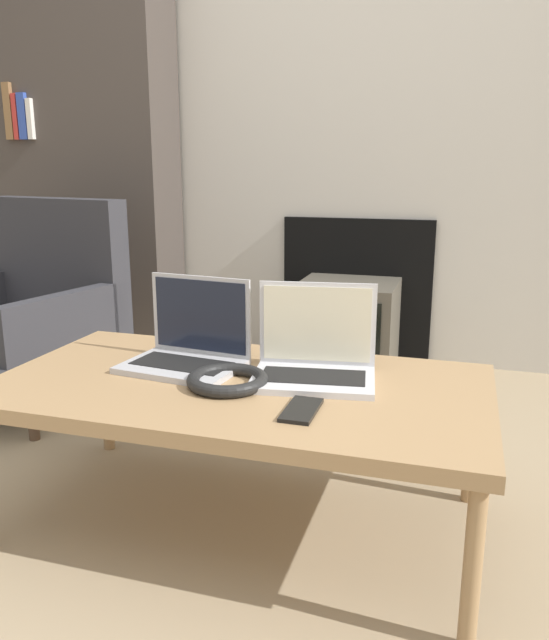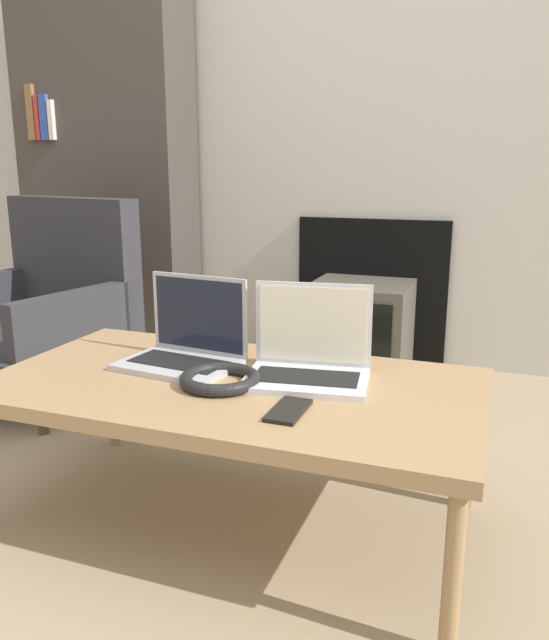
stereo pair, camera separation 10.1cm
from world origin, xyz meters
TOP-DOWN VIEW (x-y plane):
  - ground_plane at (0.00, 0.00)m, footprint 14.00×14.00m
  - wall_back at (0.00, 1.86)m, footprint 7.00×0.08m
  - table at (0.00, 0.29)m, footprint 1.22×0.65m
  - laptop_left at (-0.17, 0.38)m, footprint 0.32×0.25m
  - laptop_right at (0.17, 0.38)m, footprint 0.33×0.26m
  - headphones at (-0.02, 0.25)m, footprint 0.20×0.20m
  - phone at (0.20, 0.14)m, footprint 0.07×0.14m
  - tv at (0.03, 1.61)m, footprint 0.43×0.41m
  - armchair at (-1.12, 0.94)m, footprint 0.79×0.76m
  - bookshelf at (-1.29, 1.66)m, footprint 0.86×0.32m

SIDE VIEW (x-z plane):
  - ground_plane at x=0.00m, z-range 0.00..0.00m
  - tv at x=0.03m, z-range 0.00..0.41m
  - table at x=0.00m, z-range 0.16..0.55m
  - armchair at x=-1.12m, z-range -0.02..0.77m
  - phone at x=0.20m, z-range 0.39..0.40m
  - headphones at x=-0.02m, z-range 0.39..0.42m
  - laptop_left at x=-0.17m, z-range 0.33..0.56m
  - laptop_right at x=0.17m, z-range 0.33..0.56m
  - bookshelf at x=-1.29m, z-range 0.00..1.88m
  - wall_back at x=0.00m, z-range -0.01..2.59m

